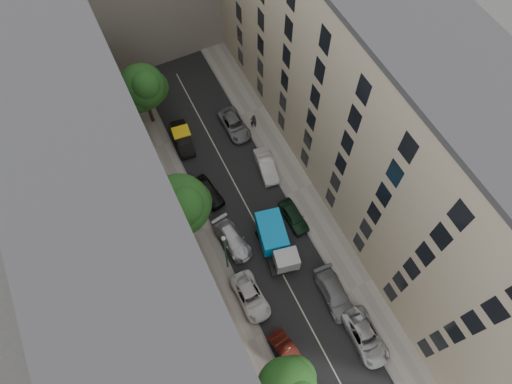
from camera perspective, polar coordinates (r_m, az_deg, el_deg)
ground at (r=44.51m, az=-0.83°, el=-2.46°), size 120.00×120.00×0.00m
road_surface at (r=44.50m, az=-0.83°, el=-2.46°), size 8.00×44.00×0.02m
sidewalk_left at (r=43.79m, az=-7.37°, el=-5.22°), size 3.00×44.00×0.15m
sidewalk_right at (r=45.74m, az=5.41°, el=0.28°), size 3.00×44.00×0.15m
building_left at (r=35.04m, az=-17.53°, el=-2.20°), size 8.00×44.00×20.00m
building_right at (r=39.71m, az=13.71°, el=10.25°), size 8.00×44.00×20.00m
tarp_truck at (r=41.72m, az=2.49°, el=-6.12°), size 3.29×6.03×2.61m
car_left_1 at (r=39.89m, az=4.07°, el=-19.42°), size 2.09×4.26×1.34m
car_left_2 at (r=40.82m, az=-0.70°, el=-12.95°), size 2.32×4.81×1.32m
car_left_3 at (r=42.60m, az=-2.98°, el=-5.91°), size 2.62×5.06×1.40m
car_left_4 at (r=44.98m, az=-5.92°, el=0.04°), size 2.25×4.22×1.37m
car_left_5 at (r=48.64m, az=-9.16°, el=6.62°), size 2.06×4.69×1.50m
car_right_0 at (r=41.01m, az=13.54°, el=-17.21°), size 2.56×5.25×1.44m
car_right_1 at (r=41.38m, az=9.78°, el=-12.44°), size 2.33×5.17×1.47m
car_right_2 at (r=43.67m, az=4.73°, el=-3.05°), size 1.75×4.04×1.36m
car_right_3 at (r=46.22m, az=1.28°, el=3.29°), size 2.11×4.49×1.42m
car_right_4 at (r=49.23m, az=-2.74°, el=8.38°), size 2.34×4.84×1.33m
tree_mid at (r=38.10m, az=-9.33°, el=-1.79°), size 5.49×5.24×9.28m
tree_far at (r=47.44m, az=-13.85°, el=12.45°), size 4.98×4.66×7.82m
lamp_post at (r=38.37m, az=-3.87°, el=-7.23°), size 0.36×0.36×6.80m
pedestrian at (r=48.92m, az=-0.32°, el=8.86°), size 0.82×0.70×1.90m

